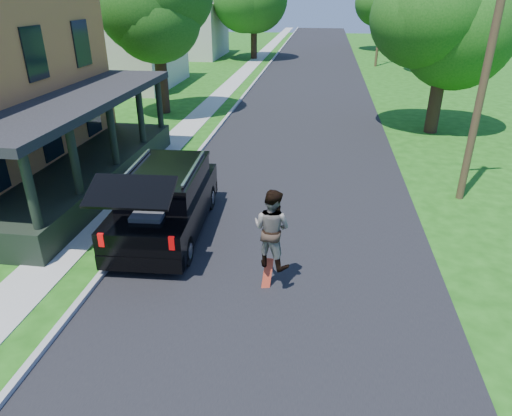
# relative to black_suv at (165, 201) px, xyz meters

# --- Properties ---
(ground) EXTENTS (140.00, 140.00, 0.00)m
(ground) POSITION_rel_black_suv_xyz_m (3.19, -3.24, -0.95)
(ground) COLOR #184D0F
(ground) RESTS_ON ground
(street) EXTENTS (8.00, 120.00, 0.02)m
(street) POSITION_rel_black_suv_xyz_m (3.19, 16.76, -0.95)
(street) COLOR black
(street) RESTS_ON ground
(curb) EXTENTS (0.15, 120.00, 0.12)m
(curb) POSITION_rel_black_suv_xyz_m (-0.86, 16.76, -0.95)
(curb) COLOR #9B9C97
(curb) RESTS_ON ground
(sidewalk) EXTENTS (1.30, 120.00, 0.03)m
(sidewalk) POSITION_rel_black_suv_xyz_m (-2.41, 16.76, -0.95)
(sidewalk) COLOR #9D9C94
(sidewalk) RESTS_ON ground
(front_walk) EXTENTS (6.50, 1.20, 0.03)m
(front_walk) POSITION_rel_black_suv_xyz_m (-6.31, 2.76, -0.95)
(front_walk) COLOR #9D9C94
(front_walk) RESTS_ON ground
(neighbor_house_mid) EXTENTS (12.78, 12.78, 8.30)m
(neighbor_house_mid) POSITION_rel_black_suv_xyz_m (-10.31, 20.76, 3.24)
(neighbor_house_mid) COLOR beige
(neighbor_house_mid) RESTS_ON ground
(neighbor_house_far) EXTENTS (12.78, 12.78, 8.30)m
(neighbor_house_far) POSITION_rel_black_suv_xyz_m (-10.31, 36.76, 3.24)
(neighbor_house_far) COLOR beige
(neighbor_house_far) RESTS_ON ground
(black_suv) EXTENTS (2.30, 5.41, 2.47)m
(black_suv) POSITION_rel_black_suv_xyz_m (0.00, 0.00, 0.00)
(black_suv) COLOR black
(black_suv) RESTS_ON ground
(skateboarder) EXTENTS (1.09, 1.00, 1.82)m
(skateboarder) POSITION_rel_black_suv_xyz_m (3.18, -2.17, 0.55)
(skateboarder) COLOR black
(skateboarder) RESTS_ON ground
(skateboard) EXTENTS (0.26, 0.31, 0.72)m
(skateboard) POSITION_rel_black_suv_xyz_m (3.10, -2.19, -0.64)
(skateboard) COLOR #B62B0F
(skateboard) RESTS_ON ground
(tree_left_mid) EXTENTS (6.06, 5.73, 8.52)m
(tree_left_mid) POSITION_rel_black_suv_xyz_m (-4.61, 13.44, 4.67)
(tree_left_mid) COLOR black
(tree_left_mid) RESTS_ON ground
(tree_right_near) EXTENTS (6.04, 6.29, 7.60)m
(tree_right_near) POSITION_rel_black_suv_xyz_m (9.32, 11.52, 3.97)
(tree_right_near) COLOR black
(tree_right_near) RESTS_ON ground
(utility_pole_near) EXTENTS (1.42, 0.52, 8.54)m
(utility_pole_near) POSITION_rel_black_suv_xyz_m (8.76, 3.59, 3.46)
(utility_pole_near) COLOR #4E3324
(utility_pole_near) RESTS_ON ground
(utility_pole_far) EXTENTS (1.42, 0.48, 8.38)m
(utility_pole_far) POSITION_rel_black_suv_xyz_m (8.66, 32.41, 3.37)
(utility_pole_far) COLOR #4E3324
(utility_pole_far) RESTS_ON ground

